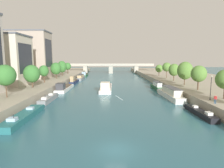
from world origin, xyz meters
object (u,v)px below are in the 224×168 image
at_px(moored_boat_right_downstream, 200,112).
at_px(tree_left_third, 62,67).
at_px(tree_left_distant, 5,75).
at_px(moored_boat_right_far, 170,93).
at_px(lamppost_right_bank, 211,87).
at_px(moored_boat_left_second, 24,116).
at_px(tree_left_end_of_row, 56,69).
at_px(moored_boat_left_end, 74,81).
at_px(tree_right_far, 174,70).
at_px(tree_left_by_lamp, 32,74).
at_px(tree_right_by_lamp, 199,74).
at_px(tree_left_past_mid, 44,71).
at_px(moored_boat_left_gap_after, 85,75).
at_px(tree_right_midway, 185,71).
at_px(tree_left_second, 68,66).
at_px(barge_midriver, 106,87).
at_px(moored_boat_left_far, 64,88).
at_px(tree_right_end_of_row, 159,69).
at_px(bridge_far, 111,67).
at_px(moored_boat_left_midway, 81,77).
at_px(tree_right_past_mid, 167,67).
at_px(person_on_quay, 215,99).
at_px(moored_boat_right_upstream, 157,86).
at_px(moored_boat_left_near, 49,99).

xyz_separation_m(moored_boat_right_downstream, tree_left_third, (-39.02, 54.66, 5.92)).
bearing_deg(moored_boat_right_downstream, tree_left_distant, 170.98).
height_order(moored_boat_right_far, lamppost_right_bank, lamppost_right_bank).
bearing_deg(moored_boat_left_second, tree_left_end_of_row, 99.31).
height_order(moored_boat_left_end, tree_right_far, tree_right_far).
distance_m(tree_left_by_lamp, tree_right_by_lamp, 45.19).
bearing_deg(moored_boat_left_second, tree_left_past_mid, 103.49).
height_order(moored_boat_left_end, moored_boat_left_gap_after, moored_boat_left_end).
height_order(moored_boat_left_gap_after, tree_right_midway, tree_right_midway).
xyz_separation_m(moored_boat_left_end, tree_left_second, (-7.79, 23.69, 5.18)).
bearing_deg(lamppost_right_bank, tree_left_past_mid, 147.68).
bearing_deg(lamppost_right_bank, moored_boat_left_gap_after, 115.52).
relative_size(moored_boat_left_second, tree_right_by_lamp, 2.13).
distance_m(barge_midriver, moored_boat_left_far, 13.67).
height_order(moored_boat_left_gap_after, tree_left_third, tree_left_third).
bearing_deg(tree_right_end_of_row, tree_right_far, -88.29).
xyz_separation_m(moored_boat_left_far, bridge_far, (15.62, 68.86, 3.41)).
bearing_deg(moored_boat_left_midway, bridge_far, 68.24).
distance_m(moored_boat_left_end, tree_left_by_lamp, 25.92).
distance_m(tree_left_third, tree_right_far, 50.18).
xyz_separation_m(moored_boat_left_gap_after, tree_right_past_mid, (38.73, -32.04, 5.92)).
distance_m(moored_boat_left_end, person_on_quay, 55.56).
relative_size(tree_right_far, tree_right_past_mid, 0.97).
bearing_deg(tree_right_end_of_row, tree_left_by_lamp, -142.99).
relative_size(tree_left_by_lamp, bridge_far, 0.11).
distance_m(moored_boat_left_midway, tree_left_past_mid, 29.77).
bearing_deg(tree_right_by_lamp, tree_left_end_of_row, 147.42).
relative_size(moored_boat_left_end, tree_right_midway, 1.56).
bearing_deg(tree_right_past_mid, moored_boat_right_upstream, -116.92).
bearing_deg(tree_left_distant, barge_midriver, 45.71).
relative_size(barge_midriver, moored_boat_left_far, 1.17).
bearing_deg(tree_right_by_lamp, barge_midriver, 152.70).
xyz_separation_m(tree_left_distant, tree_right_end_of_row, (44.89, 47.19, -1.21)).
xyz_separation_m(moored_boat_left_second, tree_left_second, (-8.04, 69.39, 5.57)).
xyz_separation_m(barge_midriver, tree_right_far, (24.84, 7.55, 5.25)).
distance_m(tree_left_distant, tree_right_far, 53.74).
height_order(moored_boat_right_downstream, tree_right_end_of_row, tree_right_end_of_row).
height_order(moored_boat_left_near, moored_boat_right_far, moored_boat_right_far).
relative_size(moored_boat_right_far, tree_right_far, 2.42).
relative_size(tree_right_far, bridge_far, 0.11).
xyz_separation_m(moored_boat_left_second, person_on_quay, (33.95, 1.96, 2.52)).
height_order(moored_boat_right_downstream, person_on_quay, person_on_quay).
bearing_deg(tree_right_by_lamp, tree_left_past_mid, 161.09).
bearing_deg(tree_left_distant, tree_left_by_lamp, 90.26).
relative_size(moored_boat_left_far, moored_boat_left_midway, 1.07).
xyz_separation_m(moored_boat_left_second, moored_boat_right_far, (30.61, 16.61, 0.69)).
distance_m(tree_left_distant, tree_left_past_mid, 24.18).
bearing_deg(moored_boat_left_near, moored_boat_left_midway, 89.24).
bearing_deg(moored_boat_left_far, person_on_quay, -38.45).
bearing_deg(barge_midriver, moored_boat_right_upstream, 5.61).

